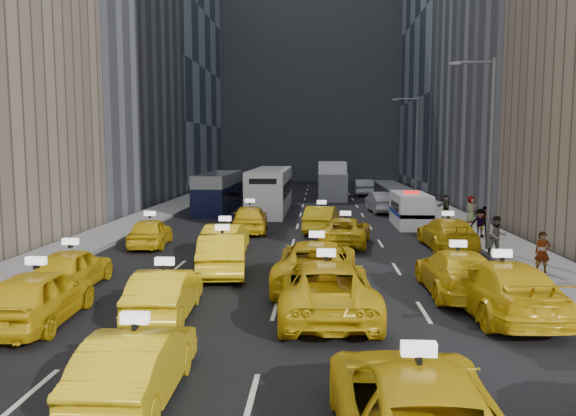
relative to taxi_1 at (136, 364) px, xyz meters
name	(u,v)px	position (x,y,z in m)	size (l,w,h in m)	color
ground	(269,331)	(2.25, 4.21, -0.72)	(160.00, 160.00, 0.00)	black
sidewalk_west	(155,214)	(-8.25, 29.21, -0.64)	(3.00, 90.00, 0.15)	gray
sidewalk_east	(449,216)	(12.75, 29.21, -0.64)	(3.00, 90.00, 0.15)	gray
curb_west	(175,214)	(-6.80, 29.21, -0.63)	(0.15, 90.00, 0.18)	slate
curb_east	(429,216)	(11.30, 29.21, -0.63)	(0.15, 90.00, 0.18)	slate
building_west_far	(139,13)	(-18.25, 58.21, 20.28)	(16.00, 22.00, 42.00)	#2D3847
building_backdrop	(311,46)	(2.25, 76.21, 19.28)	(30.00, 12.00, 40.00)	slate
streetlight_near	(489,147)	(11.43, 16.21, 4.20)	(2.15, 0.22, 9.00)	#595B60
streetlight_far	(415,147)	(11.43, 36.21, 4.20)	(2.15, 0.22, 9.00)	#595B60
taxi_1	(136,364)	(0.00, 0.00, 0.00)	(1.52, 4.35, 1.43)	gold
taxi_2	(417,411)	(5.14, -1.86, 0.08)	(2.66, 5.77, 1.60)	gold
taxi_4	(38,297)	(-4.26, 4.45, 0.08)	(1.89, 4.69, 1.60)	gold
taxi_5	(165,293)	(-0.90, 5.36, 0.00)	(1.52, 4.35, 1.43)	gold
taxi_6	(326,288)	(3.79, 5.76, 0.11)	(2.75, 5.97, 1.66)	gold
taxi_7	(501,288)	(8.93, 6.03, 0.10)	(2.30, 5.66, 1.64)	gold
taxi_8	(72,268)	(-5.04, 8.33, 0.02)	(1.73, 4.31, 1.47)	gold
taxi_9	(223,254)	(-0.16, 10.87, 0.10)	(1.73, 4.95, 1.63)	gold
taxi_10	(317,264)	(3.50, 9.13, 0.12)	(2.77, 6.01, 1.67)	gold
taxi_11	(457,272)	(8.22, 8.33, 0.04)	(2.13, 5.25, 1.52)	gold
taxi_12	(150,232)	(-4.77, 16.63, 0.01)	(1.71, 4.26, 1.45)	gold
taxi_13	(225,239)	(-0.70, 14.71, 0.02)	(1.56, 4.48, 1.48)	gold
taxi_14	(345,231)	(4.91, 17.75, -0.02)	(2.31, 5.02, 1.39)	gold
taxi_15	(447,233)	(9.84, 16.97, 0.04)	(2.12, 5.21, 1.51)	gold
taxi_16	(250,219)	(-0.39, 21.45, 0.11)	(1.94, 4.83, 1.64)	gold
taxi_17	(322,219)	(3.74, 21.97, 0.05)	(1.62, 4.64, 1.53)	gold
nypd_van	(410,210)	(9.29, 24.67, 0.28)	(2.13, 5.21, 2.22)	white
double_decker	(219,193)	(-4.13, 32.28, 0.71)	(3.00, 10.05, 2.88)	black
city_bus	(271,190)	(-0.12, 32.51, 0.89)	(4.28, 12.80, 3.24)	silver
box_truck	(332,181)	(4.82, 42.70, 1.00)	(3.60, 7.87, 3.47)	silver
misc_car_0	(381,202)	(8.26, 31.88, 0.07)	(1.67, 4.79, 1.58)	#95979B
misc_car_1	(235,191)	(-4.51, 43.27, -0.03)	(2.27, 4.93, 1.37)	black
misc_car_2	(333,186)	(5.04, 48.94, 0.09)	(2.27, 5.58, 1.62)	slate
misc_car_3	(276,188)	(-0.83, 46.60, -0.01)	(1.67, 4.15, 1.42)	black
misc_car_4	(364,187)	(8.13, 46.40, 0.11)	(1.76, 5.03, 1.66)	#9B9EA2
pedestrian_0	(542,252)	(12.12, 11.18, 0.23)	(0.58, 0.38, 1.59)	gray
pedestrian_1	(497,236)	(11.46, 14.56, 0.31)	(0.85, 0.47, 1.76)	gray
pedestrian_2	(480,223)	(12.10, 19.47, 0.21)	(1.00, 0.41, 1.55)	gray
pedestrian_3	(484,222)	(12.41, 19.83, 0.25)	(0.96, 0.43, 1.63)	gray
pedestrian_4	(471,209)	(13.23, 25.47, 0.28)	(0.83, 0.45, 1.70)	gray
pedestrian_5	(446,206)	(12.20, 27.84, 0.20)	(1.43, 0.41, 1.54)	gray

